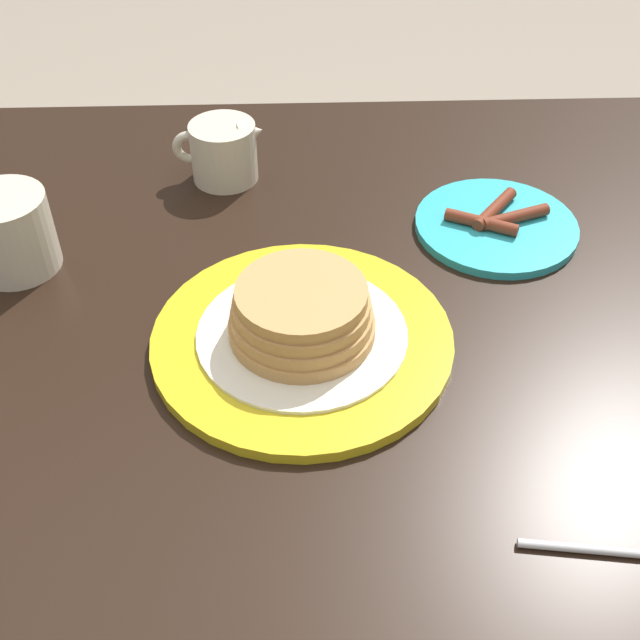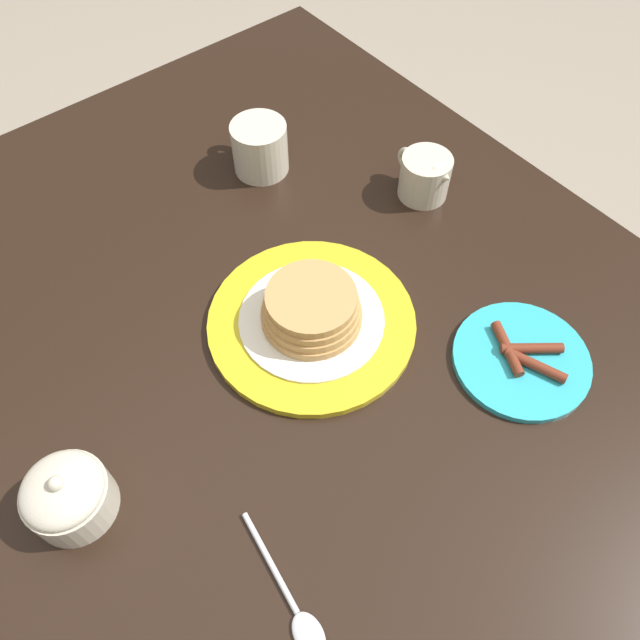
% 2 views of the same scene
% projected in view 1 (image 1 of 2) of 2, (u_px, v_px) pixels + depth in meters
% --- Properties ---
extents(dining_table, '(1.25, 1.04, 0.76)m').
position_uv_depth(dining_table, '(271.00, 445.00, 0.83)').
color(dining_table, black).
rests_on(dining_table, ground_plane).
extents(pancake_plate, '(0.29, 0.29, 0.07)m').
position_uv_depth(pancake_plate, '(302.00, 327.00, 0.76)').
color(pancake_plate, gold).
rests_on(pancake_plate, dining_table).
extents(side_plate_bacon, '(0.18, 0.18, 0.02)m').
position_uv_depth(side_plate_bacon, '(496.00, 225.00, 0.91)').
color(side_plate_bacon, '#2DADBC').
rests_on(side_plate_bacon, dining_table).
extents(coffee_mug, '(0.12, 0.09, 0.09)m').
position_uv_depth(coffee_mug, '(6.00, 232.00, 0.83)').
color(coffee_mug, beige).
rests_on(coffee_mug, dining_table).
extents(creamer_pitcher, '(0.11, 0.08, 0.08)m').
position_uv_depth(creamer_pitcher, '(224.00, 151.00, 0.97)').
color(creamer_pitcher, beige).
rests_on(creamer_pitcher, dining_table).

